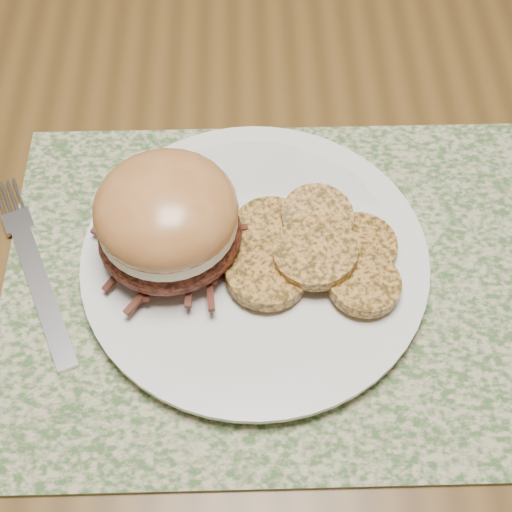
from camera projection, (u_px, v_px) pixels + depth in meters
The scene contains 7 objects.
ground at pixel (267, 373), 1.34m from camera, with size 3.50×3.50×0.00m, color #4E361B.
dining_table at pixel (275, 121), 0.78m from camera, with size 1.50×0.90×0.75m.
placemat at pixel (285, 281), 0.57m from camera, with size 0.45×0.33×0.00m, color #3B582D.
dinner_plate at pixel (255, 260), 0.57m from camera, with size 0.26×0.26×0.02m, color silver.
pork_sandwich at pixel (168, 221), 0.53m from camera, with size 0.14×0.13×0.08m.
roasted_potatoes at pixel (313, 250), 0.55m from camera, with size 0.16×0.14×0.03m.
fork at pixel (33, 267), 0.57m from camera, with size 0.09×0.19×0.00m.
Camera 1 is at (-0.03, -0.55, 1.24)m, focal length 50.00 mm.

